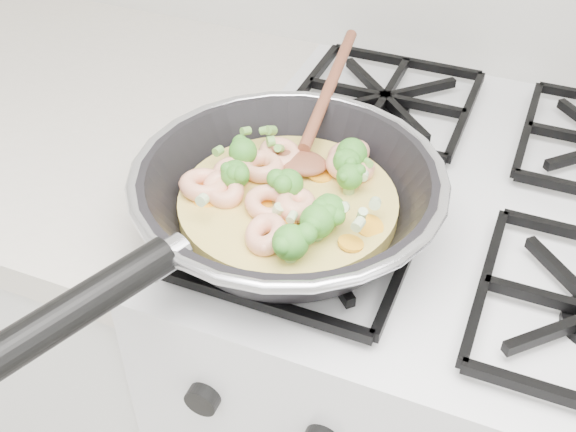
% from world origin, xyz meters
% --- Properties ---
extents(stove, '(0.60, 0.60, 0.92)m').
position_xyz_m(stove, '(0.00, 1.70, 0.46)').
color(stove, white).
rests_on(stove, ground).
extents(counter_left, '(1.00, 0.60, 0.90)m').
position_xyz_m(counter_left, '(-0.80, 1.70, 0.45)').
color(counter_left, white).
rests_on(counter_left, ground).
extents(skillet, '(0.33, 0.61, 0.09)m').
position_xyz_m(skillet, '(-0.17, 1.55, 0.96)').
color(skillet, black).
rests_on(skillet, stove).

